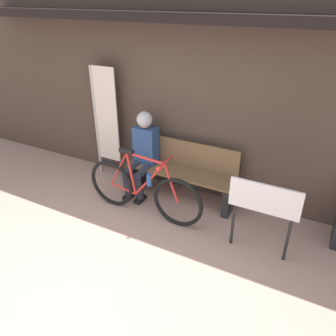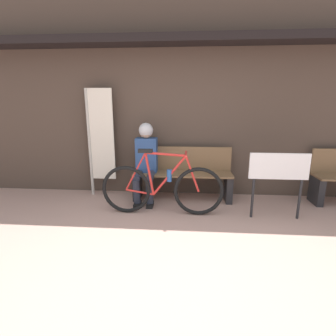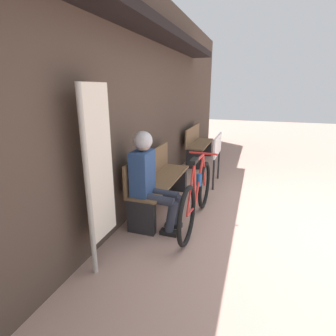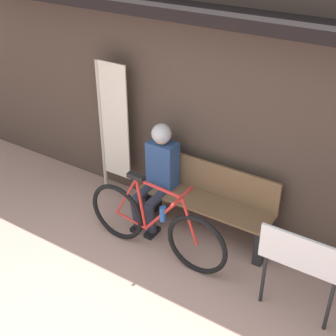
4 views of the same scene
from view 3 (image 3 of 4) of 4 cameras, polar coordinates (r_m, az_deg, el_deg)
The scene contains 8 objects.
ground_plane at distance 3.84m, azimuth 29.23°, elevation -12.60°, with size 24.00×24.00×0.00m, color tan.
storefront_wall at distance 3.69m, azimuth -7.88°, elevation 15.41°, with size 12.00×0.56×3.20m.
park_bench_near at distance 3.92m, azimuth -2.09°, elevation -3.16°, with size 1.61×0.42×0.86m.
bicycle at distance 3.51m, azimuth 6.31°, elevation -6.13°, with size 1.76×0.40×0.96m.
person_seated at distance 3.25m, azimuth -4.11°, elevation -1.45°, with size 0.34×0.61×1.27m.
park_bench_far at distance 6.50m, azimuth 6.60°, elevation 4.83°, with size 1.37×0.42×0.86m.
banner_pole at distance 2.56m, azimuth -15.18°, elevation -0.55°, with size 0.45×0.05×1.81m.
signboard at distance 4.91m, azimuth 10.69°, elevation 4.11°, with size 0.79×0.04×0.93m.
Camera 3 is at (-3.31, 0.82, 1.76)m, focal length 28.00 mm.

